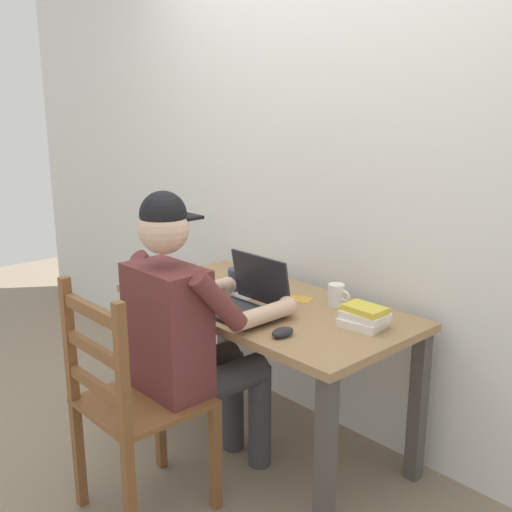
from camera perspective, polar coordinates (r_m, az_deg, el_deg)
ground_plane at (r=2.97m, az=0.67°, el=-17.32°), size 8.00×8.00×0.00m
back_wall at (r=2.85m, az=7.02°, el=9.02°), size 6.00×0.04×2.60m
desk at (r=2.70m, az=0.71°, el=-6.34°), size 1.35×0.69×0.70m
seated_person at (r=2.41m, az=-6.26°, el=-6.94°), size 0.50×0.60×1.25m
wooden_chair at (r=2.36m, az=-11.74°, el=-13.57°), size 0.42×0.42×0.95m
laptop at (r=2.53m, az=-0.89°, el=-4.11°), size 0.33×0.28×0.23m
computer_mouse at (r=2.29m, az=2.53°, el=-7.22°), size 0.06×0.10×0.03m
coffee_mug_white at (r=2.63m, az=7.65°, el=-3.67°), size 0.11×0.07×0.10m
coffee_mug_dark at (r=2.81m, az=-1.77°, el=-2.26°), size 0.13×0.09×0.10m
book_stack_main at (r=2.41m, az=10.17°, el=-5.70°), size 0.19×0.16×0.09m
paper_pile_near_laptop at (r=2.96m, az=-0.58°, el=-2.38°), size 0.29×0.23×0.01m
paper_pile_back_corner at (r=2.75m, az=-3.27°, el=-3.79°), size 0.27×0.19×0.00m
landscape_photo_print at (r=2.71m, az=3.92°, el=-4.07°), size 0.15×0.13×0.00m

